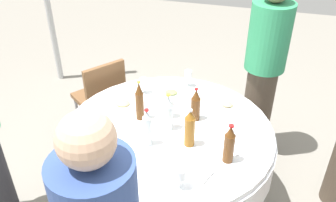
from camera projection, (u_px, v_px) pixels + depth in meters
The scene contains 23 objects.
ground_plane at pixel (168, 199), 3.02m from camera, with size 10.00×10.00×0.00m, color gray.
dining_table at pixel (168, 144), 2.69m from camera, with size 1.55×1.55×0.74m.
bottle_brown_left at pixel (196, 105), 2.64m from camera, with size 0.07×0.07×0.27m.
bottle_clear_front at pixel (169, 113), 2.54m from camera, with size 0.07×0.07×0.29m.
bottle_amber_south at pixel (190, 129), 2.39m from camera, with size 0.07×0.07×0.29m.
bottle_brown_north at pixel (140, 102), 2.64m from camera, with size 0.06×0.06×0.32m.
bottle_clear_right at pixel (147, 128), 2.40m from camera, with size 0.06×0.06×0.29m.
bottle_brown_west at pixel (229, 144), 2.26m from camera, with size 0.07×0.07×0.29m.
wine_glass_north at pixel (120, 169), 2.11m from camera, with size 0.07×0.07×0.15m.
wine_glass_right at pixel (170, 104), 2.68m from camera, with size 0.07×0.07×0.15m.
wine_glass_west at pixel (180, 174), 2.08m from camera, with size 0.07×0.07×0.14m.
wine_glass_inner at pixel (188, 75), 3.06m from camera, with size 0.06×0.06×0.15m.
wine_glass_far at pixel (143, 83), 2.97m from camera, with size 0.06×0.06×0.13m.
plate_far at pixel (123, 105), 2.85m from camera, with size 0.25×0.25×0.04m.
plate_outer at pixel (227, 106), 2.84m from camera, with size 0.20×0.20×0.04m.
plate_east at pixel (171, 94), 2.99m from camera, with size 0.22×0.22×0.04m.
plate_near at pixel (218, 128), 2.61m from camera, with size 0.23×0.23×0.02m.
spoon_front at pixel (120, 134), 2.56m from camera, with size 0.18×0.02×0.01m, color silver.
spoon_south at pixel (248, 153), 2.39m from camera, with size 0.18×0.02×0.01m, color silver.
spoon_north at pixel (163, 158), 2.35m from camera, with size 0.18×0.02×0.01m, color silver.
folded_napkin at pixel (199, 173), 2.22m from camera, with size 0.13×0.13×0.02m, color white.
person_north at pixel (264, 68), 3.08m from camera, with size 0.34×0.34×1.67m.
chair_west at pixel (102, 95), 3.41m from camera, with size 0.56×0.56×0.87m.
Camera 1 is at (-0.57, 1.99, 2.34)m, focal length 38.74 mm.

